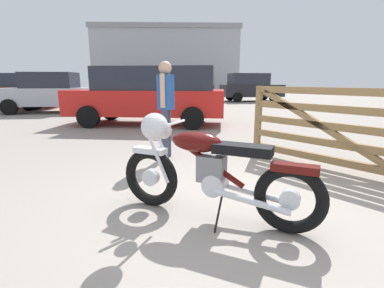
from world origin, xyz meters
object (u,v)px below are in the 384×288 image
Objects in this scene: dark_sedan_left at (250,87)px; blue_hatchback_right at (13,91)px; vintage_motorcycle at (207,170)px; bystander at (166,100)px; pale_sedan_back at (150,94)px; red_hatchback_near at (52,93)px; timber_gate at (341,125)px.

blue_hatchback_right is at bearing -167.44° from dark_sedan_left.
dark_sedan_left is at bearing -78.41° from vintage_motorcycle.
vintage_motorcycle is 1.13× the size of bystander.
dark_sedan_left is at bearing -111.07° from pale_sedan_back.
red_hatchback_near is 5.80m from pale_sedan_back.
timber_gate reaches higher than vintage_motorcycle.
dark_sedan_left reaches higher than pale_sedan_back.
blue_hatchback_right reaches higher than vintage_motorcycle.
dark_sedan_left reaches higher than blue_hatchback_right.
pale_sedan_back reaches higher than blue_hatchback_right.
dark_sedan_left is (5.43, 13.67, -0.10)m from bystander.
red_hatchback_near reaches higher than vintage_motorcycle.
pale_sedan_back is 1.23× the size of dark_sedan_left.
bystander is at bearing 126.40° from blue_hatchback_right.
timber_gate is 0.50× the size of blue_hatchback_right.
dark_sedan_left reaches higher than vintage_motorcycle.
timber_gate is at bearing -50.76° from red_hatchback_near.
red_hatchback_near is 0.86× the size of pale_sedan_back.
vintage_motorcycle is 2.55m from timber_gate.
red_hatchback_near is 11.84m from dark_sedan_left.
bystander is at bearing 32.56° from timber_gate.
blue_hatchback_right is 3.24m from red_hatchback_near.
vintage_motorcycle is 0.44× the size of red_hatchback_near.
bystander is at bearing -51.09° from vintage_motorcycle.
pale_sedan_back reaches higher than vintage_motorcycle.
vintage_motorcycle is 2.42m from bystander.
dark_sedan_left is (12.85, 3.87, 0.08)m from blue_hatchback_right.
blue_hatchback_right reaches higher than timber_gate.
pale_sedan_back is at bearing -67.88° from bystander.
blue_hatchback_right is (-7.42, 9.80, -0.18)m from bystander.
blue_hatchback_right is 9.03m from pale_sedan_back.
red_hatchback_near reaches higher than bystander.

